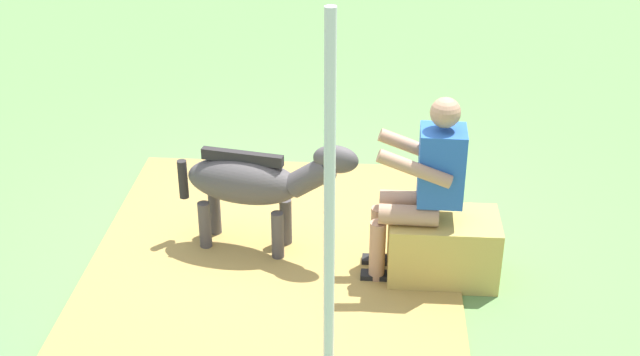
{
  "coord_description": "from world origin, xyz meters",
  "views": [
    {
      "loc": [
        -0.56,
        5.41,
        3.37
      ],
      "look_at": [
        -0.19,
        0.05,
        0.55
      ],
      "focal_mm": 47.2,
      "sensor_mm": 36.0,
      "label": 1
    }
  ],
  "objects_px": {
    "tent_pole_left": "(329,223)",
    "pony_standing": "(255,183)",
    "person_seated": "(423,182)",
    "hay_bale": "(443,247)"
  },
  "relations": [
    {
      "from": "person_seated",
      "to": "tent_pole_left",
      "type": "height_order",
      "value": "tent_pole_left"
    },
    {
      "from": "tent_pole_left",
      "to": "hay_bale",
      "type": "bearing_deg",
      "value": -119.92
    },
    {
      "from": "hay_bale",
      "to": "tent_pole_left",
      "type": "relative_size",
      "value": 0.33
    },
    {
      "from": "hay_bale",
      "to": "tent_pole_left",
      "type": "height_order",
      "value": "tent_pole_left"
    },
    {
      "from": "hay_bale",
      "to": "person_seated",
      "type": "height_order",
      "value": "person_seated"
    },
    {
      "from": "pony_standing",
      "to": "tent_pole_left",
      "type": "xyz_separation_m",
      "value": [
        -0.62,
        1.52,
        0.59
      ]
    },
    {
      "from": "person_seated",
      "to": "pony_standing",
      "type": "xyz_separation_m",
      "value": [
        1.17,
        -0.26,
        -0.19
      ]
    },
    {
      "from": "hay_bale",
      "to": "tent_pole_left",
      "type": "xyz_separation_m",
      "value": [
        0.72,
        1.25,
        0.91
      ]
    },
    {
      "from": "tent_pole_left",
      "to": "pony_standing",
      "type": "bearing_deg",
      "value": -67.86
    },
    {
      "from": "person_seated",
      "to": "hay_bale",
      "type": "bearing_deg",
      "value": 178.94
    }
  ]
}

